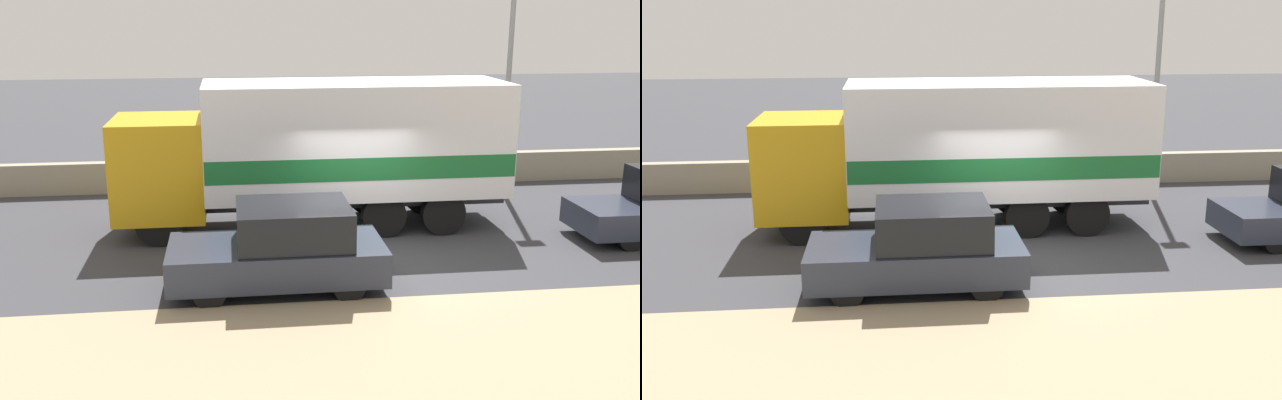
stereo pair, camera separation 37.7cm
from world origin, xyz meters
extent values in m
plane|color=#38383D|center=(0.00, 0.00, 0.00)|extent=(80.00, 80.00, 0.00)
cube|color=gray|center=(0.00, 6.44, 0.43)|extent=(60.00, 0.35, 0.86)
cylinder|color=gray|center=(4.95, 5.43, 3.54)|extent=(0.14, 0.14, 7.07)
cube|color=gold|center=(-4.17, 2.61, 1.53)|extent=(1.98, 2.24, 2.17)
cube|color=black|center=(-5.14, 2.61, 1.96)|extent=(0.06, 1.90, 0.95)
cube|color=#2D2D33|center=(0.23, 2.61, 0.72)|extent=(6.81, 1.31, 0.25)
cube|color=white|center=(0.23, 2.61, 2.10)|extent=(6.81, 2.39, 2.51)
cube|color=#19662D|center=(0.23, 2.61, 1.60)|extent=(6.77, 2.41, 0.50)
cylinder|color=black|center=(-4.17, 1.66, 0.49)|extent=(0.99, 0.28, 0.99)
cylinder|color=black|center=(-4.17, 3.56, 0.49)|extent=(0.99, 0.28, 0.99)
cylinder|color=black|center=(2.10, 1.66, 0.49)|extent=(0.99, 0.28, 0.99)
cylinder|color=black|center=(2.10, 3.56, 0.49)|extent=(0.99, 0.28, 0.99)
cylinder|color=black|center=(0.74, 1.66, 0.49)|extent=(0.99, 0.28, 0.99)
cylinder|color=black|center=(0.74, 3.56, 0.49)|extent=(0.99, 0.28, 0.99)
cube|color=#282D3D|center=(-1.83, -1.03, 0.53)|extent=(3.88, 1.82, 0.62)
cube|color=black|center=(-1.52, -1.03, 1.20)|extent=(2.02, 1.67, 0.71)
cylinder|color=black|center=(-3.04, -1.82, 0.29)|extent=(0.59, 0.20, 0.59)
cylinder|color=black|center=(-3.04, -0.25, 0.29)|extent=(0.59, 0.20, 0.59)
cylinder|color=black|center=(-0.63, -1.82, 0.29)|extent=(0.59, 0.20, 0.59)
cylinder|color=black|center=(-0.63, -0.25, 0.29)|extent=(0.59, 0.20, 0.59)
cylinder|color=black|center=(5.70, 0.06, 0.29)|extent=(0.59, 0.20, 0.59)
cylinder|color=black|center=(5.70, 1.53, 0.29)|extent=(0.59, 0.20, 0.59)
camera|label=1|loc=(-2.61, -13.23, 4.95)|focal=40.00mm
camera|label=2|loc=(-2.23, -13.27, 4.95)|focal=40.00mm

